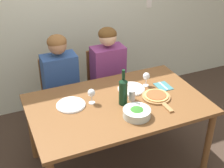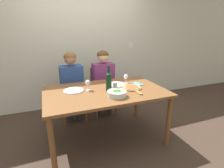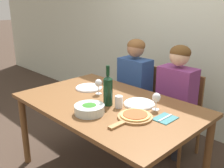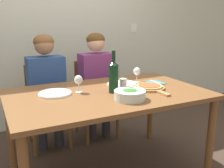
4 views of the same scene
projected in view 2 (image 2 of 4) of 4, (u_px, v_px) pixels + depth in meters
name	position (u px, v px, depth m)	size (l,w,h in m)	color
ground_plane	(106.00, 138.00, 2.69)	(40.00, 40.00, 0.00)	#3D2D23
back_wall	(82.00, 41.00, 3.55)	(10.00, 0.06, 2.70)	beige
dining_table	(105.00, 96.00, 2.47)	(1.66, 1.03, 0.78)	brown
chair_left	(72.00, 92.00, 3.19)	(0.42, 0.42, 0.89)	brown
chair_right	(102.00, 89.00, 3.39)	(0.42, 0.42, 0.89)	brown
person_woman	(72.00, 81.00, 3.01)	(0.47, 0.51, 1.23)	#28282D
person_man	(104.00, 77.00, 3.21)	(0.47, 0.51, 1.23)	#28282D
wine_bottle	(109.00, 81.00, 2.39)	(0.08, 0.08, 0.36)	black
broccoli_bowl	(117.00, 94.00, 2.22)	(0.25, 0.25, 0.08)	silver
dinner_plate_left	(74.00, 90.00, 2.42)	(0.27, 0.27, 0.02)	white
dinner_plate_right	(116.00, 84.00, 2.67)	(0.27, 0.27, 0.02)	white
pizza_on_board	(132.00, 88.00, 2.51)	(0.28, 0.42, 0.04)	#9E7042
wine_glass_left	(88.00, 83.00, 2.42)	(0.07, 0.07, 0.15)	silver
wine_glass_right	(126.00, 77.00, 2.71)	(0.07, 0.07, 0.15)	silver
water_tumbler	(115.00, 86.00, 2.47)	(0.07, 0.07, 0.10)	silver
fork_on_napkin	(137.00, 84.00, 2.72)	(0.14, 0.18, 0.01)	#387075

